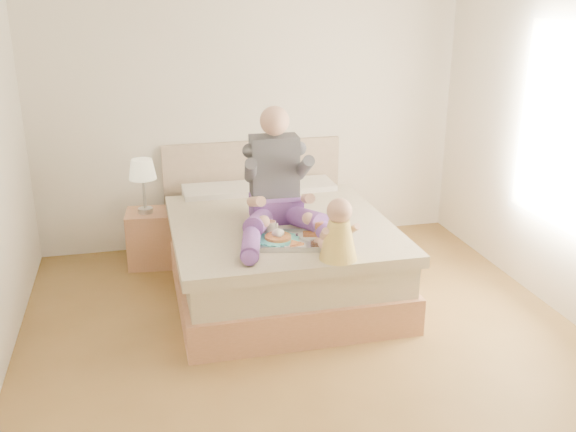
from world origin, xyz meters
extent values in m
cube|color=brown|center=(0.00, 0.00, 0.00)|extent=(4.00, 4.20, 0.01)
cube|color=#F0E5CF|center=(0.00, 2.10, 1.35)|extent=(4.00, 0.02, 2.70)
cube|color=#F0E5CF|center=(0.00, -2.10, 1.35)|extent=(4.00, 0.02, 2.70)
cube|color=white|center=(1.99, 0.20, 1.40)|extent=(0.02, 1.30, 1.60)
cube|color=#F5E4C9|center=(1.98, 0.20, 1.40)|extent=(0.01, 1.18, 1.48)
cube|color=#9B6848|center=(0.00, 1.02, 0.14)|extent=(1.68, 2.13, 0.28)
cube|color=tan|center=(0.00, 1.02, 0.40)|extent=(1.60, 2.05, 0.24)
cube|color=tan|center=(0.00, 0.87, 0.57)|extent=(1.70, 1.80, 0.09)
cube|color=silver|center=(-0.38, 1.76, 0.59)|extent=(0.62, 0.40, 0.14)
cube|color=silver|center=(0.38, 1.76, 0.59)|extent=(0.62, 0.40, 0.14)
cube|color=gray|center=(0.00, 2.09, 0.50)|extent=(1.70, 0.08, 1.00)
cube|color=#9B6848|center=(-1.00, 1.71, 0.25)|extent=(0.44, 0.40, 0.50)
cylinder|color=#AFB2B6|center=(-1.03, 1.69, 0.52)|extent=(0.13, 0.13, 0.04)
cylinder|color=#AFB2B6|center=(-1.03, 1.69, 0.67)|extent=(0.03, 0.03, 0.27)
cone|color=beige|center=(-1.03, 1.69, 0.89)|extent=(0.24, 0.24, 0.17)
cube|color=#593380|center=(-0.02, 0.97, 0.70)|extent=(0.41, 0.33, 0.19)
cube|color=#313138|center=(-0.02, 1.03, 1.02)|extent=(0.38, 0.24, 0.50)
sphere|color=tan|center=(-0.02, 1.00, 1.40)|extent=(0.23, 0.23, 0.23)
cylinder|color=#593380|center=(-0.20, 0.72, 0.69)|extent=(0.35, 0.55, 0.23)
cylinder|color=#593380|center=(-0.34, 0.34, 0.68)|extent=(0.23, 0.49, 0.13)
sphere|color=#593380|center=(-0.39, 0.11, 0.67)|extent=(0.11, 0.11, 0.11)
cylinder|color=#313138|center=(-0.23, 0.89, 1.05)|extent=(0.14, 0.32, 0.25)
cylinder|color=tan|center=(-0.23, 0.69, 0.86)|extent=(0.10, 0.32, 0.17)
sphere|color=tan|center=(-0.20, 0.54, 0.76)|extent=(0.09, 0.09, 0.09)
cylinder|color=#593380|center=(0.14, 0.71, 0.69)|extent=(0.31, 0.56, 0.23)
cylinder|color=#593380|center=(0.24, 0.31, 0.68)|extent=(0.19, 0.49, 0.13)
sphere|color=#593380|center=(0.27, 0.08, 0.67)|extent=(0.11, 0.11, 0.11)
cylinder|color=#313138|center=(0.18, 0.87, 1.05)|extent=(0.11, 0.31, 0.25)
cylinder|color=tan|center=(0.17, 0.68, 0.86)|extent=(0.12, 0.33, 0.17)
sphere|color=tan|center=(0.13, 0.52, 0.76)|extent=(0.09, 0.09, 0.09)
cube|color=#AFB2B6|center=(-0.02, 0.44, 0.62)|extent=(0.57, 0.49, 0.01)
cylinder|color=#43C2BA|center=(-0.11, 0.47, 0.63)|extent=(0.29, 0.29, 0.02)
cylinder|color=#B06B3B|center=(-0.11, 0.47, 0.65)|extent=(0.19, 0.19, 0.02)
cylinder|color=white|center=(-0.14, 0.62, 0.67)|extent=(0.09, 0.09, 0.10)
torus|color=white|center=(-0.09, 0.61, 0.67)|extent=(0.03, 0.07, 0.07)
cylinder|color=brown|center=(-0.14, 0.62, 0.72)|extent=(0.08, 0.08, 0.01)
cylinder|color=white|center=(0.13, 0.49, 0.63)|extent=(0.16, 0.16, 0.01)
cube|color=#B06B3B|center=(0.13, 0.49, 0.65)|extent=(0.11, 0.10, 0.02)
cylinder|color=white|center=(-0.02, 0.33, 0.63)|extent=(0.16, 0.16, 0.01)
ellipsoid|color=red|center=(0.00, 0.32, 0.64)|extent=(0.04, 0.03, 0.01)
cylinder|color=white|center=(0.19, 0.46, 0.69)|extent=(0.07, 0.07, 0.13)
cylinder|color=orange|center=(0.19, 0.46, 0.68)|extent=(0.07, 0.07, 0.12)
cylinder|color=white|center=(0.12, 0.29, 0.64)|extent=(0.07, 0.07, 0.04)
cylinder|color=#411A09|center=(0.12, 0.29, 0.64)|extent=(0.06, 0.06, 0.03)
cone|color=gold|center=(0.22, 0.08, 0.75)|extent=(0.26, 0.26, 0.28)
sphere|color=tan|center=(0.22, 0.08, 0.96)|extent=(0.17, 0.17, 0.17)
cylinder|color=tan|center=(0.16, 0.20, 0.66)|extent=(0.06, 0.20, 0.07)
sphere|color=tan|center=(0.14, 0.30, 0.66)|extent=(0.06, 0.06, 0.06)
cylinder|color=tan|center=(0.12, 0.08, 0.80)|extent=(0.07, 0.15, 0.12)
cylinder|color=tan|center=(0.25, 0.22, 0.66)|extent=(0.11, 0.21, 0.07)
sphere|color=tan|center=(0.25, 0.31, 0.66)|extent=(0.06, 0.06, 0.06)
cylinder|color=tan|center=(0.32, 0.11, 0.80)|extent=(0.10, 0.15, 0.12)
camera|label=1|loc=(-1.06, -3.76, 2.35)|focal=40.00mm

